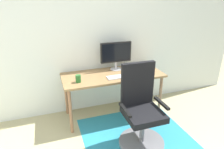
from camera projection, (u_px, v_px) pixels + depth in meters
wall_back at (77, 32)px, 2.97m from camera, size 6.00×0.10×2.60m
area_rug at (138, 139)px, 2.67m from camera, size 1.43×1.41×0.01m
desk at (113, 78)px, 3.01m from camera, size 1.53×0.64×0.71m
monitor at (116, 53)px, 3.07m from camera, size 0.50×0.18×0.45m
keyboard at (121, 76)px, 2.87m from camera, size 0.43×0.13×0.02m
computer_mouse at (139, 72)px, 3.00m from camera, size 0.06×0.10×0.03m
coffee_cup at (78, 79)px, 2.68m from camera, size 0.07×0.07×0.10m
cell_phone at (148, 71)px, 3.08m from camera, size 0.12×0.16×0.01m
office_chair at (141, 116)px, 2.48m from camera, size 0.59×0.59×1.07m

